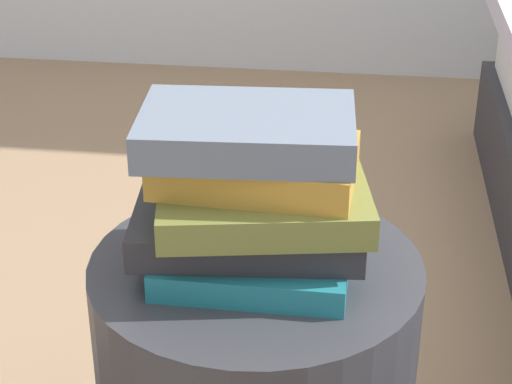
% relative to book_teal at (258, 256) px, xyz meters
% --- Properties ---
extents(book_teal, '(0.23, 0.19, 0.04)m').
position_rel_book_teal_xyz_m(book_teal, '(0.00, 0.00, 0.00)').
color(book_teal, '#1E727F').
rests_on(book_teal, side_table).
extents(book_charcoal, '(0.29, 0.20, 0.04)m').
position_rel_book_teal_xyz_m(book_charcoal, '(-0.01, 0.00, 0.04)').
color(book_charcoal, '#28282D').
rests_on(book_charcoal, book_teal).
extents(book_olive, '(0.28, 0.23, 0.04)m').
position_rel_book_teal_xyz_m(book_olive, '(0.01, 0.00, 0.08)').
color(book_olive, olive).
rests_on(book_olive, book_charcoal).
extents(book_ochre, '(0.24, 0.16, 0.04)m').
position_rel_book_teal_xyz_m(book_ochre, '(-0.01, 0.01, 0.12)').
color(book_ochre, '#B7842D').
rests_on(book_ochre, book_olive).
extents(book_slate, '(0.26, 0.18, 0.04)m').
position_rel_book_teal_xyz_m(book_slate, '(-0.01, 0.01, 0.17)').
color(book_slate, slate).
rests_on(book_slate, book_ochre).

